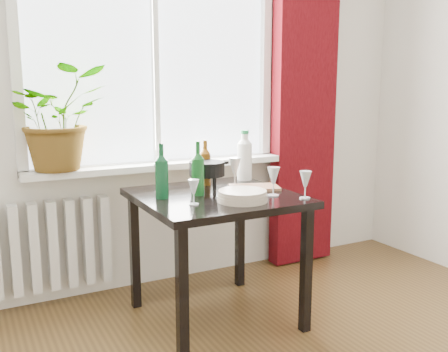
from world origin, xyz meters
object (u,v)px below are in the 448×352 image
table (216,210)px  cleaning_bottle (245,154)px  potted_plant (58,118)px  wineglass_back_center (235,171)px  wineglass_back_left (160,178)px  wineglass_front_left (194,192)px  wine_bottle_left (162,171)px  wineglass_front_right (273,181)px  bottle_amber (205,162)px  wineglass_far_right (305,184)px  tv_remote (242,199)px  wine_bottle_right (198,168)px  plate_stack (242,196)px  fondue_pot (207,175)px  radiator (43,247)px  cutting_board (254,187)px

table → cleaning_bottle: bearing=39.9°
potted_plant → wineglass_back_center: bearing=-25.6°
wineglass_back_left → wineglass_front_left: (0.05, -0.36, -0.02)m
wine_bottle_left → wineglass_front_right: (0.56, -0.23, -0.07)m
bottle_amber → wineglass_far_right: bottle_amber is taller
wine_bottle_left → tv_remote: size_ratio=1.59×
wineglass_front_right → potted_plant: bearing=141.2°
wineglass_back_center → cleaning_bottle: bearing=43.5°
wine_bottle_right → plate_stack: wine_bottle_right is taller
wine_bottle_right → cleaning_bottle: bearing=30.9°
table → fondue_pot: bearing=81.6°
wineglass_front_right → wineglass_front_left: wineglass_front_right is taller
radiator → bottle_amber: (0.91, -0.36, 0.50)m
wine_bottle_right → wineglass_front_left: bearing=-120.4°
wine_bottle_right → fondue_pot: 0.19m
wine_bottle_right → fondue_pot: wine_bottle_right is taller
wine_bottle_left → wineglass_back_left: (0.04, 0.14, -0.06)m
radiator → bottle_amber: size_ratio=2.81×
wineglass_back_left → plate_stack: size_ratio=0.64×
radiator → tv_remote: bearing=-43.0°
wineglass_front_left → wineglass_front_right: bearing=-1.5°
table → wineglass_front_right: (0.26, -0.19, 0.17)m
wine_bottle_right → wineglass_back_left: (-0.16, 0.15, -0.07)m
wineglass_far_right → fondue_pot: (-0.35, 0.48, 0.00)m
wineglass_back_center → cutting_board: size_ratio=0.62×
wineglass_far_right → cutting_board: (-0.11, 0.35, -0.07)m
tv_remote → cutting_board: size_ratio=0.67×
potted_plant → bottle_amber: 0.90m
cleaning_bottle → wine_bottle_left: bearing=-158.9°
fondue_pot → potted_plant: bearing=142.7°
radiator → fondue_pot: 1.09m
bottle_amber → wineglass_front_left: size_ratio=2.13×
table → wine_bottle_left: bearing=171.4°
radiator → wine_bottle_right: 1.09m
cleaning_bottle → table: bearing=-140.1°
radiator → wineglass_back_left: 0.87m
tv_remote → fondue_pot: bearing=98.5°
wine_bottle_right → plate_stack: (0.14, -0.25, -0.12)m
radiator → potted_plant: bearing=-10.9°
wine_bottle_left → bottle_amber: size_ratio=1.06×
cleaning_bottle → wineglass_front_left: 0.75m
cleaning_bottle → wineglass_far_right: (0.02, -0.62, -0.09)m
wineglass_back_center → tv_remote: size_ratio=0.93×
plate_stack → wine_bottle_right: bearing=119.7°
wineglass_front_left → tv_remote: bearing=-7.9°
wineglass_front_right → wine_bottle_left: bearing=157.7°
wineglass_front_left → fondue_pot: bearing=54.5°
plate_stack → fondue_pot: 0.38m
bottle_amber → wineglass_back_center: (0.15, -0.11, -0.05)m
table → cutting_board: bearing=6.3°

